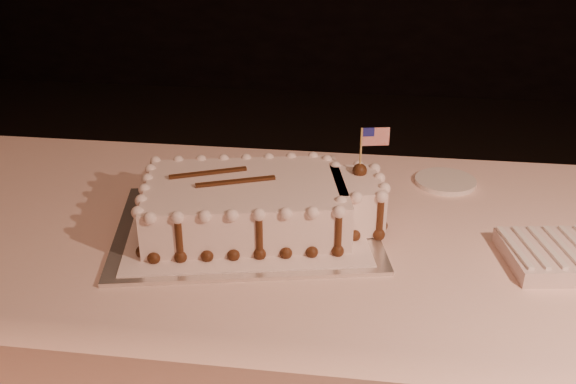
# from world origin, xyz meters

# --- Properties ---
(cake_board) EXTENTS (0.56, 0.46, 0.01)m
(cake_board) POSITION_xyz_m (-0.37, 0.59, 0.75)
(cake_board) COLOR silver
(cake_board) RESTS_ON banquet_table
(doily) EXTENTS (0.50, 0.42, 0.00)m
(doily) POSITION_xyz_m (-0.37, 0.59, 0.76)
(doily) COLOR white
(doily) RESTS_ON cake_board
(sheet_cake) EXTENTS (0.48, 0.33, 0.18)m
(sheet_cake) POSITION_xyz_m (-0.35, 0.59, 0.80)
(sheet_cake) COLOR white
(sheet_cake) RESTS_ON doily
(napkin_stack) EXTENTS (0.24, 0.19, 0.04)m
(napkin_stack) POSITION_xyz_m (0.21, 0.54, 0.77)
(napkin_stack) COLOR silver
(napkin_stack) RESTS_ON banquet_table
(side_plate) EXTENTS (0.13, 0.13, 0.01)m
(side_plate) POSITION_xyz_m (0.02, 0.85, 0.76)
(side_plate) COLOR white
(side_plate) RESTS_ON banquet_table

